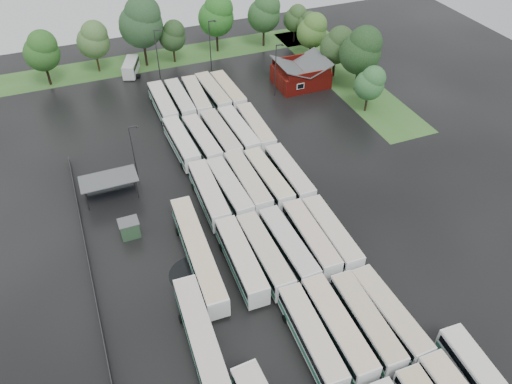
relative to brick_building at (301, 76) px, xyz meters
name	(u,v)px	position (x,y,z in m)	size (l,w,h in m)	color
ground	(276,267)	(-24.00, -42.77, -1.87)	(160.00, 160.00, 0.00)	black
brick_building	(301,76)	(0.00, 0.00, 0.00)	(10.07, 8.60, 5.39)	maroon
wash_shed	(108,180)	(-41.20, -20.74, 1.12)	(8.20, 4.20, 3.58)	#2D2D30
utility_hut	(130,228)	(-40.20, -30.17, -0.55)	(2.70, 2.20, 2.62)	#2A4B2E
grass_strip_north	(167,58)	(-22.00, 22.03, -1.86)	(80.00, 10.00, 0.01)	#396A29
grass_strip_east	(343,76)	(10.00, 0.03, -1.86)	(10.00, 50.00, 0.01)	#396A29
west_fence	(90,269)	(-46.20, -34.77, -1.27)	(0.10, 50.00, 1.20)	#2D2D30
bus_r1c1	(311,337)	(-25.24, -54.85, 0.07)	(3.07, 12.70, 3.51)	white
bus_r1c2	(338,328)	(-22.08, -54.96, 0.13)	(2.94, 13.10, 3.64)	white
bus_r1c3	(366,322)	(-18.72, -55.35, 0.05)	(2.91, 12.57, 3.49)	white
bus_r1c4	(389,314)	(-15.80, -55.45, 0.05)	(3.09, 12.57, 3.48)	white
bus_r2c0	(241,260)	(-28.39, -41.67, 0.14)	(3.09, 13.18, 3.65)	white
bus_r2c1	(265,254)	(-25.28, -41.87, 0.12)	(2.87, 12.99, 3.61)	white
bus_r2c2	(288,246)	(-21.95, -41.76, 0.09)	(3.03, 12.85, 3.56)	white
bus_r2c3	(310,238)	(-18.64, -41.52, 0.07)	(2.88, 12.71, 3.53)	white
bus_r2c4	(331,234)	(-15.76, -41.84, 0.08)	(2.89, 12.74, 3.54)	white
bus_r3c0	(209,194)	(-28.26, -28.13, 0.13)	(3.11, 13.10, 3.63)	white
bus_r3c1	(229,189)	(-25.14, -28.16, 0.08)	(3.13, 12.79, 3.54)	white
bus_r3c2	(248,183)	(-22.16, -27.85, 0.14)	(2.86, 13.10, 3.64)	white
bus_r3c3	(268,179)	(-18.95, -28.05, 0.09)	(3.11, 12.84, 3.55)	white
bus_r3c4	(289,175)	(-15.57, -28.24, 0.08)	(2.79, 12.72, 3.54)	white
bus_r4c0	(181,143)	(-28.49, -14.06, 0.08)	(3.09, 12.77, 3.53)	white
bus_r4c1	(202,141)	(-25.12, -14.66, 0.07)	(3.27, 12.73, 3.51)	white
bus_r4c2	(221,136)	(-21.87, -14.62, 0.15)	(3.23, 13.23, 3.66)	white
bus_r4c3	(239,132)	(-18.62, -14.42, 0.10)	(3.14, 12.91, 3.57)	white
bus_r4c4	(256,129)	(-15.57, -14.56, 0.08)	(2.99, 12.76, 3.54)	white
bus_r5c0	(163,104)	(-28.30, -0.65, 0.10)	(2.75, 12.82, 3.57)	white
bus_r5c1	(180,101)	(-25.03, -0.57, 0.05)	(2.74, 12.54, 3.49)	white
bus_r5c2	(197,98)	(-21.93, -0.83, 0.09)	(3.26, 12.86, 3.55)	white
bus_r5c3	(213,94)	(-18.61, -0.42, 0.10)	(3.24, 12.91, 3.57)	white
bus_r5c4	(228,92)	(-15.67, -0.71, 0.05)	(3.09, 12.61, 3.49)	white
artic_bus_west_b	(198,253)	(-33.02, -38.49, 0.09)	(3.36, 19.10, 3.53)	white
artic_bus_west_c	(206,353)	(-36.37, -52.49, 0.10)	(3.48, 19.21, 3.55)	white
minibus	(131,67)	(-30.75, 17.24, -0.26)	(4.64, 7.07, 2.90)	silver
tree_north_0	(42,50)	(-46.76, 18.72, 5.45)	(6.86, 6.86, 11.37)	black
tree_north_1	(94,39)	(-36.72, 21.02, 5.15)	(6.59, 6.59, 10.91)	#3D2E1C
tree_north_2	(142,22)	(-26.76, 19.94, 7.76)	(9.03, 9.03, 14.95)	black
tree_north_3	(173,35)	(-20.78, 19.40, 4.11)	(5.61, 5.61, 9.29)	#2F2111
tree_north_4	(217,15)	(-10.33, 21.08, 6.40)	(7.76, 7.76, 12.85)	black
tree_north_5	(265,13)	(0.41, 19.79, 5.88)	(7.27, 7.27, 12.04)	#312219
tree_north_6	(296,18)	(7.89, 19.41, 3.73)	(5.26, 5.26, 8.71)	black
tree_east_0	(371,83)	(7.00, -13.81, 3.91)	(5.42, 5.42, 8.98)	#2D2116
tree_east_1	(362,50)	(9.39, -6.17, 6.52)	(7.87, 7.87, 13.03)	#3C2918
tree_east_2	(338,45)	(8.06, 0.52, 5.01)	(6.46, 6.46, 10.69)	black
tree_east_3	(313,30)	(6.92, 9.17, 4.90)	(6.35, 6.35, 10.52)	black
tree_east_4	(308,24)	(9.40, 16.32, 3.26)	(4.83, 4.81, 7.97)	black
lamp_post_ne	(276,67)	(-6.43, -2.23, 4.17)	(1.60, 0.31, 10.39)	#2D2D30
lamp_post_nw	(134,150)	(-36.61, -18.28, 3.67)	(1.47, 0.29, 9.53)	#2D2D30
lamp_post_back_w	(158,53)	(-25.82, 11.59, 4.45)	(1.68, 0.33, 10.88)	#2D2D30
lamp_post_back_e	(211,43)	(-14.74, 12.17, 4.43)	(1.67, 0.33, 10.84)	#2D2D30
puddle_2	(193,274)	(-34.30, -39.92, -1.86)	(6.08, 6.08, 0.01)	black
puddle_3	(326,284)	(-19.42, -47.67, -1.86)	(3.66, 3.66, 0.01)	black
puddle_4	(448,369)	(-12.75, -62.73, -1.86)	(4.13, 4.13, 0.01)	black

